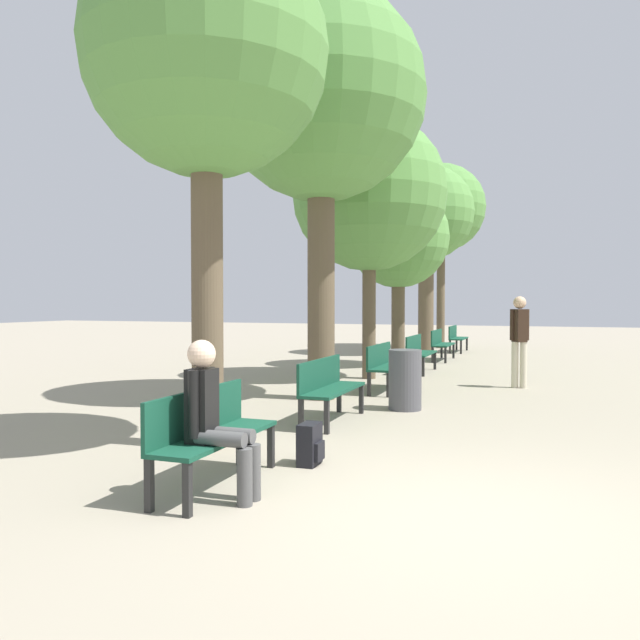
% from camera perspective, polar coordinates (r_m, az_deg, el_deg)
% --- Properties ---
extents(ground_plane, '(80.00, 80.00, 0.00)m').
position_cam_1_polar(ground_plane, '(5.18, 11.77, -17.04)').
color(ground_plane, gray).
extents(bench_row_0, '(0.44, 1.63, 0.87)m').
position_cam_1_polar(bench_row_0, '(5.76, -10.14, -9.77)').
color(bench_row_0, '#144733').
rests_on(bench_row_0, ground_plane).
extents(bench_row_1, '(0.44, 1.63, 0.87)m').
position_cam_1_polar(bench_row_1, '(8.66, 0.70, -5.90)').
color(bench_row_1, '#144733').
rests_on(bench_row_1, ground_plane).
extents(bench_row_2, '(0.44, 1.63, 0.87)m').
position_cam_1_polar(bench_row_2, '(11.72, 5.94, -3.93)').
color(bench_row_2, '#144733').
rests_on(bench_row_2, ground_plane).
extents(bench_row_3, '(0.44, 1.63, 0.87)m').
position_cam_1_polar(bench_row_3, '(14.85, 8.98, -2.76)').
color(bench_row_3, '#144733').
rests_on(bench_row_3, ground_plane).
extents(bench_row_4, '(0.44, 1.63, 0.87)m').
position_cam_1_polar(bench_row_4, '(18.01, 10.96, -2.00)').
color(bench_row_4, '#144733').
rests_on(bench_row_4, ground_plane).
extents(bench_row_5, '(0.44, 1.63, 0.87)m').
position_cam_1_polar(bench_row_5, '(21.19, 12.34, -1.47)').
color(bench_row_5, '#144733').
rests_on(bench_row_5, ground_plane).
extents(tree_row_0, '(2.77, 2.77, 5.84)m').
position_cam_1_polar(tree_row_0, '(7.69, -10.37, 22.50)').
color(tree_row_0, brown).
rests_on(tree_row_0, ground_plane).
extents(tree_row_1, '(3.55, 3.55, 6.93)m').
position_cam_1_polar(tree_row_1, '(11.16, 0.10, 19.56)').
color(tree_row_1, brown).
rests_on(tree_row_1, ground_plane).
extents(tree_row_2, '(3.33, 3.33, 5.66)m').
position_cam_1_polar(tree_row_2, '(13.70, 4.53, 11.38)').
color(tree_row_2, brown).
rests_on(tree_row_2, ground_plane).
extents(tree_row_3, '(2.62, 2.62, 4.65)m').
position_cam_1_polar(tree_row_3, '(16.30, 7.18, 7.43)').
color(tree_row_3, brown).
rests_on(tree_row_3, ground_plane).
extents(tree_row_4, '(3.00, 3.00, 5.98)m').
position_cam_1_polar(tree_row_4, '(20.22, 9.70, 9.41)').
color(tree_row_4, brown).
rests_on(tree_row_4, ground_plane).
extents(tree_row_5, '(3.14, 3.14, 6.62)m').
position_cam_1_polar(tree_row_5, '(23.15, 11.03, 9.95)').
color(tree_row_5, brown).
rests_on(tree_row_5, ground_plane).
extents(person_seated, '(0.63, 0.36, 1.34)m').
position_cam_1_polar(person_seated, '(5.36, -9.63, -8.53)').
color(person_seated, '#4C4C4C').
rests_on(person_seated, ground_plane).
extents(backpack, '(0.22, 0.30, 0.42)m').
position_cam_1_polar(backpack, '(6.46, -0.91, -11.32)').
color(backpack, black).
rests_on(backpack, ground_plane).
extents(pedestrian_near, '(0.36, 0.31, 1.77)m').
position_cam_1_polar(pedestrian_near, '(12.60, 17.77, -1.36)').
color(pedestrian_near, beige).
rests_on(pedestrian_near, ground_plane).
extents(trash_bin, '(0.50, 0.50, 0.92)m').
position_cam_1_polar(trash_bin, '(9.71, 7.78, -5.43)').
color(trash_bin, '#4C4C51').
rests_on(trash_bin, ground_plane).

